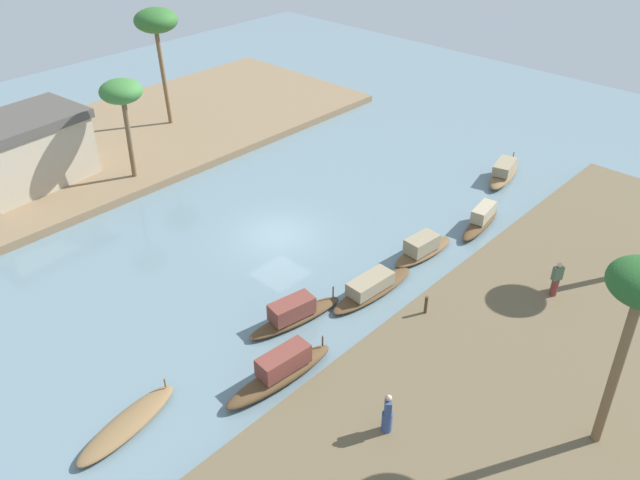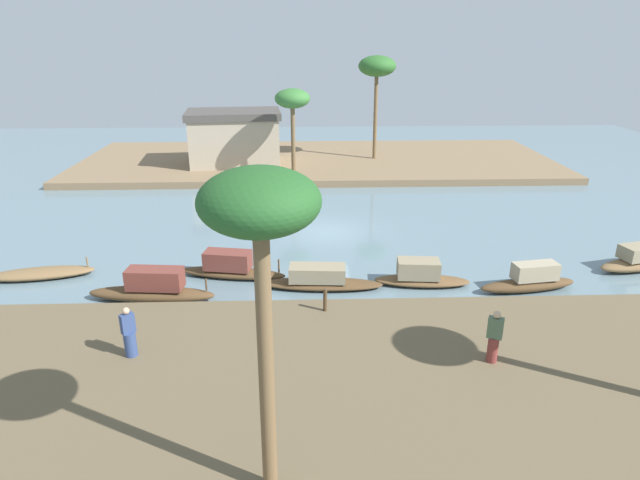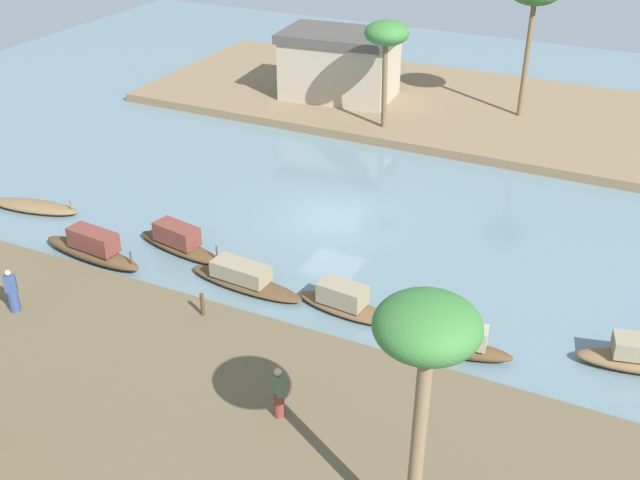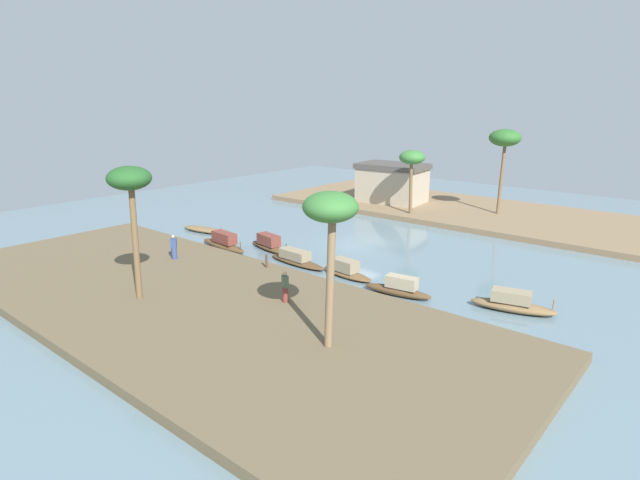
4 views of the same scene
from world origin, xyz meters
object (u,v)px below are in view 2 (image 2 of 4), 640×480
Objects in this scene: mooring_post at (325,300)px; palm_tree_right_tall at (292,101)px; palm_tree_left_near at (260,218)px; sampan_with_tall_canopy at (320,280)px; person_on_near_bank at (129,336)px; riverside_building at (234,137)px; sampan_with_red_awning at (41,273)px; sampan_downstream_large at (530,281)px; sampan_foreground at (420,276)px; person_by_mooring at (494,338)px; palm_tree_right_short at (377,68)px; sampan_upstream_small at (231,267)px; sampan_midstream at (153,289)px.

mooring_post is 20.62m from palm_tree_right_tall.
sampan_with_tall_canopy is at bearing 82.17° from palm_tree_left_near.
person_on_near_bank is 8.97m from palm_tree_left_near.
palm_tree_left_near is at bearing -87.93° from riverside_building.
sampan_downstream_large reaches higher than sampan_with_red_awning.
sampan_with_tall_canopy is (-8.52, 0.55, -0.08)m from sampan_downstream_large.
sampan_foreground is 13.97m from palm_tree_left_near.
palm_tree_right_short is (0.12, 28.91, 6.05)m from person_by_mooring.
sampan_upstream_small is 7.18m from person_on_near_bank.
sampan_foreground is at bearing -70.07° from riverside_building.
sampan_with_tall_canopy is 2.93m from mooring_post.
riverside_building is at bearing 109.09° from sampan_with_tall_canopy.
sampan_with_tall_canopy is at bearing -85.84° from palm_tree_right_tall.
sampan_with_tall_canopy is (6.60, 0.89, -0.13)m from sampan_midstream.
riverside_building is at bearing 139.21° from palm_tree_right_tall.
sampan_midstream is at bearing 163.38° from mooring_post.
sampan_with_red_awning is 8.15m from sampan_upstream_small.
palm_tree_left_near reaches higher than palm_tree_right_tall.
person_on_near_bank is at bearing -169.34° from sampan_downstream_large.
sampan_downstream_large reaches higher than sampan_with_tall_canopy.
palm_tree_right_short is (0.94, 22.46, 6.93)m from sampan_foreground.
sampan_midstream is (5.36, -2.31, 0.29)m from sampan_with_red_awning.
palm_tree_right_tall is at bearing 91.20° from sampan_upstream_small.
sampan_downstream_large is at bearing -4.01° from sampan_foreground.
sampan_downstream_large is 12.46m from sampan_upstream_small.
mooring_post reaches higher than sampan_downstream_large.
palm_tree_left_near reaches higher than sampan_downstream_large.
sampan_with_red_awning is 1.11× the size of sampan_foreground.
person_by_mooring reaches higher than sampan_with_red_awning.
sampan_with_red_awning is 0.63× the size of palm_tree_left_near.
person_on_near_bank is at bearing -156.29° from mooring_post.
sampan_downstream_large is at bearing 2.23° from sampan_upstream_small.
person_by_mooring is at bearing -44.02° from person_on_near_bank.
palm_tree_left_near is 34.21m from palm_tree_right_short.
palm_tree_left_near is at bearing -89.86° from person_on_near_bank.
palm_tree_right_short is at bearing 92.94° from sampan_foreground.
palm_tree_left_near is (-10.02, -10.38, 6.28)m from sampan_downstream_large.
sampan_downstream_large is 0.54× the size of palm_tree_right_short.
sampan_midstream is 1.07× the size of sampan_upstream_small.
person_by_mooring is (4.99, -6.29, 0.93)m from sampan_with_tall_canopy.
sampan_midstream is 6.66m from sampan_with_tall_canopy.
palm_tree_left_near is (5.09, -10.05, 6.23)m from sampan_midstream.
riverside_building reaches higher than sampan_downstream_large.
sampan_downstream_large is 15.74m from palm_tree_left_near.
sampan_with_red_awning is at bearing -179.11° from sampan_foreground.
mooring_post is at bearing -9.12° from person_by_mooring.
sampan_downstream_large is 8.53m from sampan_with_tall_canopy.
person_on_near_bank reaches higher than mooring_post.
palm_tree_right_tall reaches higher than riverside_building.
sampan_upstream_small is at bearing -89.96° from riverside_building.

